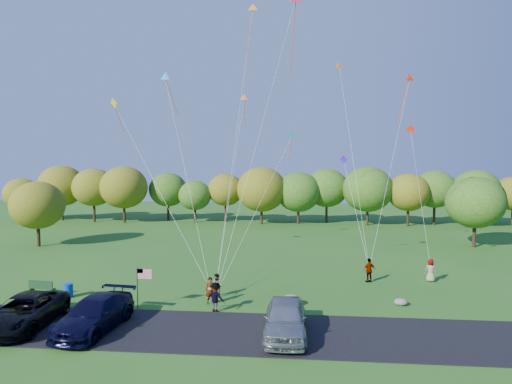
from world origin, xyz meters
TOP-DOWN VIEW (x-y plane):
  - ground at (0.00, 0.00)m, footprint 140.00×140.00m
  - asphalt_lane at (0.00, -4.00)m, footprint 44.00×6.00m
  - treeline at (0.64, 36.33)m, footprint 76.11×27.99m
  - minivan_dark at (-9.39, -4.42)m, footprint 3.24×6.33m
  - minivan_navy at (-5.36, -4.47)m, footprint 2.98×6.16m
  - minivan_silver at (4.93, -4.38)m, footprint 2.27×5.49m
  - flyer_a at (-0.02, 0.62)m, footprint 0.68×0.49m
  - flyer_b at (0.13, 2.12)m, footprint 0.97×0.95m
  - flyer_c at (0.58, -0.80)m, footprint 1.31×1.00m
  - flyer_d at (10.89, 6.89)m, footprint 1.15×0.87m
  - flyer_e at (15.55, 7.47)m, footprint 0.98×0.78m
  - park_bench at (-11.86, 1.39)m, footprint 1.85×0.57m
  - trash_barrel at (-9.80, 1.10)m, footprint 0.62×0.62m
  - flag_assembly at (-4.05, -0.70)m, footprint 0.94×0.61m
  - boulder_near at (5.15, 0.90)m, footprint 1.31×1.03m
  - boulder_far at (12.07, 1.50)m, footprint 0.85×0.71m
  - kites_aloft at (3.58, 12.15)m, footprint 24.97×9.11m

SIDE VIEW (x-z plane):
  - ground at x=0.00m, z-range 0.00..0.00m
  - asphalt_lane at x=0.00m, z-range 0.00..0.06m
  - boulder_far at x=12.07m, z-range 0.00..0.44m
  - boulder_near at x=5.15m, z-range 0.00..0.66m
  - trash_barrel at x=-9.80m, z-range 0.00..0.94m
  - park_bench at x=-11.86m, z-range 0.04..1.06m
  - flyer_b at x=0.13m, z-range 0.00..1.58m
  - flyer_a at x=-0.02m, z-range 0.00..1.73m
  - flyer_e at x=15.55m, z-range 0.00..1.74m
  - flyer_c at x=0.58m, z-range 0.00..1.80m
  - flyer_d at x=10.89m, z-range 0.00..1.82m
  - minivan_dark at x=-9.39m, z-range 0.06..1.77m
  - minivan_navy at x=-5.36m, z-range 0.06..1.79m
  - minivan_silver at x=4.93m, z-range 0.06..1.92m
  - flag_assembly at x=-4.05m, z-range 0.64..3.20m
  - treeline at x=0.64m, z-range 0.41..8.99m
  - kites_aloft at x=3.58m, z-range 10.46..25.78m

